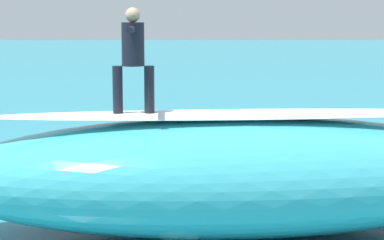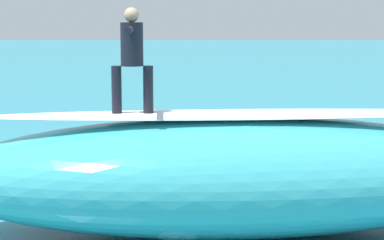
# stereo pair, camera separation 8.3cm
# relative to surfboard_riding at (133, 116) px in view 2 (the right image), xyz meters

# --- Properties ---
(ground_plane) EXTENTS (120.00, 120.00, 0.00)m
(ground_plane) POSITION_rel_surfboard_riding_xyz_m (-1.53, -2.64, -1.78)
(ground_plane) COLOR teal
(wave_crest) EXTENTS (8.78, 3.37, 1.75)m
(wave_crest) POSITION_rel_surfboard_riding_xyz_m (-1.47, -0.09, -0.91)
(wave_crest) COLOR teal
(wave_crest) RESTS_ON ground_plane
(wave_foam_lip) EXTENTS (7.37, 1.45, 0.08)m
(wave_foam_lip) POSITION_rel_surfboard_riding_xyz_m (-1.47, -0.09, 0.00)
(wave_foam_lip) COLOR white
(wave_foam_lip) RESTS_ON wave_crest
(surfboard_riding) EXTENTS (2.06, 0.49, 0.08)m
(surfboard_riding) POSITION_rel_surfboard_riding_xyz_m (0.00, 0.00, 0.00)
(surfboard_riding) COLOR silver
(surfboard_riding) RESTS_ON wave_crest
(surfer_riding) EXTENTS (0.60, 1.43, 1.51)m
(surfer_riding) POSITION_rel_surfboard_riding_xyz_m (0.00, -0.00, 0.92)
(surfer_riding) COLOR black
(surfer_riding) RESTS_ON surfboard_riding
(surfboard_paddling) EXTENTS (2.48, 0.62, 0.09)m
(surfboard_paddling) POSITION_rel_surfboard_riding_xyz_m (-1.72, -5.12, -1.74)
(surfboard_paddling) COLOR yellow
(surfboard_paddling) RESTS_ON ground_plane
(surfer_paddling) EXTENTS (1.81, 0.40, 0.33)m
(surfer_paddling) POSITION_rel_surfboard_riding_xyz_m (-1.58, -5.11, -1.55)
(surfer_paddling) COLOR black
(surfer_paddling) RESTS_ON surfboard_paddling
(foam_patch_mid) EXTENTS (1.17, 1.12, 0.11)m
(foam_patch_mid) POSITION_rel_surfboard_riding_xyz_m (1.35, -1.08, -1.73)
(foam_patch_mid) COLOR white
(foam_patch_mid) RESTS_ON ground_plane
(foam_patch_far) EXTENTS (1.15, 1.05, 0.13)m
(foam_patch_far) POSITION_rel_surfboard_riding_xyz_m (-1.29, -5.58, -1.72)
(foam_patch_far) COLOR white
(foam_patch_far) RESTS_ON ground_plane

